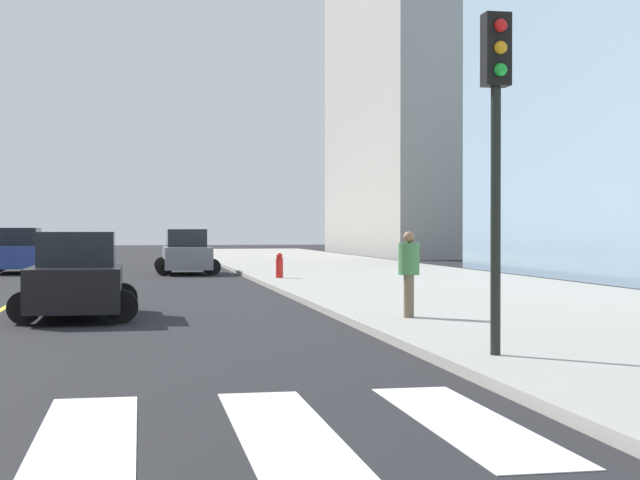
% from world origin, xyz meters
% --- Properties ---
extents(sidewalk_kerb_east, '(10.00, 120.00, 0.15)m').
position_xyz_m(sidewalk_kerb_east, '(12.20, 20.00, 0.07)').
color(sidewalk_kerb_east, '#9E9B93').
rests_on(sidewalk_kerb_east, ground).
extents(lane_divider_paint, '(0.16, 80.00, 0.01)m').
position_xyz_m(lane_divider_paint, '(0.00, 40.00, 0.01)').
color(lane_divider_paint, yellow).
rests_on(lane_divider_paint, ground).
extents(parking_garage_concrete, '(18.00, 24.00, 22.33)m').
position_xyz_m(parking_garage_concrete, '(27.68, 63.11, 11.16)').
color(parking_garage_concrete, '#9E9B93').
rests_on(parking_garage_concrete, ground).
extents(car_blue_nearest, '(2.73, 4.36, 1.95)m').
position_xyz_m(car_blue_nearest, '(-1.90, 37.76, 0.91)').
color(car_blue_nearest, '#2D479E').
rests_on(car_blue_nearest, ground).
extents(car_black_third, '(2.57, 4.10, 1.83)m').
position_xyz_m(car_black_third, '(1.87, 16.06, 0.85)').
color(car_black_third, black).
rests_on(car_black_third, ground).
extents(car_gray_sixth, '(2.65, 4.23, 1.89)m').
position_xyz_m(car_gray_sixth, '(5.11, 35.64, 0.88)').
color(car_gray_sixth, slate).
rests_on(car_gray_sixth, ground).
extents(traffic_light_near_corner, '(0.36, 0.41, 4.70)m').
position_xyz_m(traffic_light_near_corner, '(8.00, 7.59, 3.45)').
color(traffic_light_near_corner, black).
rests_on(traffic_light_near_corner, sidewalk_kerb_east).
extents(pedestrian_waiting_east, '(0.42, 0.42, 1.69)m').
position_xyz_m(pedestrian_waiting_east, '(8.39, 13.28, 1.08)').
color(pedestrian_waiting_east, brown).
rests_on(pedestrian_waiting_east, sidewalk_kerb_east).
extents(fire_hydrant, '(0.26, 0.26, 0.89)m').
position_xyz_m(fire_hydrant, '(8.08, 28.91, 0.58)').
color(fire_hydrant, red).
rests_on(fire_hydrant, sidewalk_kerb_east).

